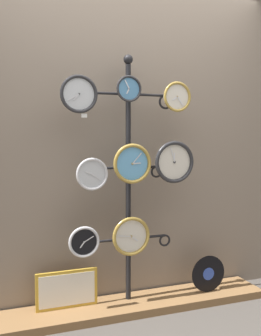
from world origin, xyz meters
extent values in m
plane|color=#47423D|center=(0.00, 0.00, 0.00)|extent=(12.00, 12.00, 0.00)
cube|color=gray|center=(0.00, 0.57, 1.40)|extent=(4.40, 0.04, 2.80)
cube|color=brown|center=(0.00, 0.35, 0.03)|extent=(2.20, 0.36, 0.06)
cylinder|color=black|center=(0.00, 0.41, 0.01)|extent=(0.39, 0.39, 0.02)
cylinder|color=black|center=(0.00, 0.41, 0.94)|extent=(0.04, 0.04, 1.83)
sphere|color=black|center=(0.00, 0.41, 1.89)|extent=(0.07, 0.07, 0.07)
cylinder|color=black|center=(-0.15, 0.41, 1.63)|extent=(0.31, 0.02, 0.02)
torus|color=black|center=(-0.31, 0.41, 1.59)|extent=(0.11, 0.02, 0.11)
cylinder|color=black|center=(0.15, 0.41, 1.63)|extent=(0.31, 0.02, 0.02)
torus|color=black|center=(0.31, 0.41, 1.59)|extent=(0.11, 0.02, 0.11)
cylinder|color=black|center=(-0.12, 0.41, 1.08)|extent=(0.23, 0.02, 0.02)
torus|color=black|center=(-0.23, 0.41, 1.04)|extent=(0.09, 0.02, 0.09)
cylinder|color=black|center=(0.12, 0.41, 1.08)|extent=(0.23, 0.02, 0.02)
torus|color=black|center=(0.23, 0.41, 1.04)|extent=(0.09, 0.02, 0.09)
cylinder|color=black|center=(-0.15, 0.41, 0.53)|extent=(0.31, 0.02, 0.02)
torus|color=black|center=(-0.31, 0.41, 0.49)|extent=(0.10, 0.02, 0.10)
cylinder|color=black|center=(0.15, 0.41, 0.53)|extent=(0.31, 0.02, 0.02)
torus|color=black|center=(0.31, 0.41, 0.49)|extent=(0.10, 0.02, 0.10)
cylinder|color=silver|center=(-0.40, 0.32, 1.61)|extent=(0.24, 0.02, 0.24)
torus|color=#262628|center=(-0.40, 0.30, 1.61)|extent=(0.27, 0.02, 0.27)
cylinder|color=#262628|center=(-0.40, 0.30, 1.61)|extent=(0.01, 0.01, 0.01)
cube|color=silver|center=(-0.42, 0.30, 1.59)|extent=(0.04, 0.00, 0.05)
cube|color=silver|center=(-0.44, 0.30, 1.59)|extent=(0.09, 0.00, 0.05)
cylinder|color=#4C84B2|center=(-0.02, 0.34, 1.66)|extent=(0.18, 0.02, 0.18)
torus|color=#262628|center=(-0.02, 0.33, 1.66)|extent=(0.19, 0.02, 0.19)
cylinder|color=#262628|center=(-0.02, 0.33, 1.66)|extent=(0.01, 0.01, 0.01)
cube|color=silver|center=(-0.03, 0.33, 1.64)|extent=(0.03, 0.00, 0.04)
cube|color=silver|center=(-0.04, 0.33, 1.69)|extent=(0.04, 0.00, 0.06)
cylinder|color=silver|center=(0.36, 0.32, 1.62)|extent=(0.21, 0.02, 0.21)
torus|color=#A58438|center=(0.36, 0.30, 1.62)|extent=(0.23, 0.02, 0.23)
cylinder|color=#A58438|center=(0.36, 0.30, 1.62)|extent=(0.01, 0.01, 0.01)
cube|color=silver|center=(0.34, 0.30, 1.60)|extent=(0.05, 0.00, 0.03)
cube|color=silver|center=(0.38, 0.30, 1.58)|extent=(0.05, 0.00, 0.07)
cylinder|color=silver|center=(-0.31, 0.33, 1.05)|extent=(0.21, 0.02, 0.21)
torus|color=silver|center=(-0.31, 0.32, 1.05)|extent=(0.23, 0.02, 0.23)
cylinder|color=silver|center=(-0.31, 0.32, 1.05)|extent=(0.01, 0.01, 0.01)
cube|color=silver|center=(-0.33, 0.31, 1.06)|extent=(0.05, 0.00, 0.03)
cube|color=silver|center=(-0.27, 0.31, 1.03)|extent=(0.07, 0.00, 0.05)
cylinder|color=#60A8DB|center=(-0.01, 0.31, 1.12)|extent=(0.27, 0.02, 0.27)
torus|color=#A58438|center=(-0.01, 0.30, 1.12)|extent=(0.29, 0.03, 0.29)
cylinder|color=#A58438|center=(-0.01, 0.30, 1.12)|extent=(0.02, 0.01, 0.02)
cube|color=silver|center=(0.02, 0.30, 1.12)|extent=(0.06, 0.00, 0.01)
cube|color=silver|center=(0.03, 0.29, 1.16)|extent=(0.07, 0.00, 0.08)
cylinder|color=silver|center=(0.34, 0.33, 1.12)|extent=(0.30, 0.02, 0.30)
torus|color=#262628|center=(0.34, 0.31, 1.12)|extent=(0.32, 0.03, 0.32)
cylinder|color=#262628|center=(0.34, 0.32, 1.12)|extent=(0.02, 0.01, 0.02)
cube|color=silver|center=(0.34, 0.31, 1.16)|extent=(0.01, 0.00, 0.07)
cube|color=silver|center=(0.33, 0.31, 1.18)|extent=(0.04, 0.00, 0.11)
cylinder|color=black|center=(-0.37, 0.31, 0.57)|extent=(0.21, 0.02, 0.21)
torus|color=silver|center=(-0.37, 0.30, 0.57)|extent=(0.23, 0.02, 0.23)
cylinder|color=silver|center=(-0.37, 0.30, 0.57)|extent=(0.01, 0.01, 0.01)
cube|color=silver|center=(-0.39, 0.30, 0.55)|extent=(0.04, 0.00, 0.04)
cube|color=silver|center=(-0.34, 0.29, 0.59)|extent=(0.07, 0.00, 0.04)
cylinder|color=silver|center=(-0.01, 0.33, 0.58)|extent=(0.27, 0.02, 0.27)
torus|color=#A58438|center=(-0.01, 0.31, 0.58)|extent=(0.29, 0.03, 0.29)
cylinder|color=#A58438|center=(-0.01, 0.31, 0.58)|extent=(0.02, 0.01, 0.02)
cube|color=silver|center=(0.01, 0.31, 0.56)|extent=(0.06, 0.00, 0.04)
cube|color=silver|center=(-0.06, 0.31, 0.58)|extent=(0.10, 0.00, 0.02)
cylinder|color=black|center=(0.66, 0.32, 0.21)|extent=(0.30, 0.01, 0.30)
cylinder|color=#334FB2|center=(0.66, 0.31, 0.21)|extent=(0.10, 0.00, 0.10)
cube|color=gold|center=(-0.48, 0.41, 0.20)|extent=(0.45, 0.02, 0.28)
cube|color=white|center=(-0.48, 0.40, 0.20)|extent=(0.41, 0.00, 0.24)
cube|color=white|center=(-0.36, 0.31, 1.46)|extent=(0.04, 0.00, 0.03)
camera|label=1|loc=(-1.01, -2.38, 1.31)|focal=42.00mm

